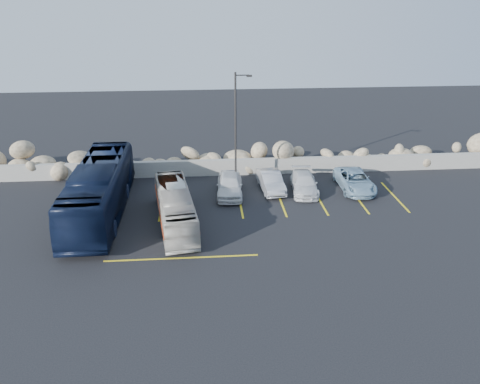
{
  "coord_description": "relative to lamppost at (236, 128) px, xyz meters",
  "views": [
    {
      "loc": [
        0.38,
        -20.94,
        12.84
      ],
      "look_at": [
        2.37,
        4.0,
        2.0
      ],
      "focal_mm": 35.0,
      "sensor_mm": 36.0,
      "label": 1
    }
  ],
  "objects": [
    {
      "name": "car_c",
      "position": [
        4.59,
        -1.13,
        -3.69
      ],
      "size": [
        2.06,
        4.29,
        1.2
      ],
      "primitive_type": "imported",
      "rotation": [
        0.0,
        0.0,
        -0.09
      ],
      "color": "silver",
      "rests_on": "ground"
    },
    {
      "name": "lamppost",
      "position": [
        0.0,
        0.0,
        0.0
      ],
      "size": [
        1.14,
        0.18,
        8.0
      ],
      "color": "#322F2C",
      "rests_on": "ground"
    },
    {
      "name": "riprap_pile",
      "position": [
        -2.56,
        3.7,
        -3.0
      ],
      "size": [
        54.0,
        2.8,
        2.6
      ],
      "primitive_type": null,
      "color": "#877358",
      "rests_on": "ground"
    },
    {
      "name": "ground",
      "position": [
        -2.56,
        -9.5,
        -4.3
      ],
      "size": [
        90.0,
        90.0,
        0.0
      ],
      "primitive_type": "plane",
      "color": "black",
      "rests_on": "ground"
    },
    {
      "name": "tour_coach",
      "position": [
        -8.68,
        -3.58,
        -2.68
      ],
      "size": [
        2.8,
        11.59,
        3.22
      ],
      "primitive_type": "imported",
      "rotation": [
        0.0,
        0.0,
        0.01
      ],
      "color": "black",
      "rests_on": "ground"
    },
    {
      "name": "seawall",
      "position": [
        -2.56,
        2.5,
        -3.7
      ],
      "size": [
        60.0,
        0.4,
        1.2
      ],
      "primitive_type": "cube",
      "color": "gray",
      "rests_on": "ground"
    },
    {
      "name": "car_d",
      "position": [
        8.19,
        -1.0,
        -3.66
      ],
      "size": [
        2.17,
        4.61,
        1.27
      ],
      "primitive_type": "imported",
      "rotation": [
        0.0,
        0.0,
        -0.01
      ],
      "color": "#86A9BF",
      "rests_on": "ground"
    },
    {
      "name": "parking_lines",
      "position": [
        2.09,
        -3.93,
        -4.29
      ],
      "size": [
        18.16,
        9.36,
        0.01
      ],
      "color": "yellow",
      "rests_on": "ground"
    },
    {
      "name": "car_b",
      "position": [
        2.34,
        -0.66,
        -3.65
      ],
      "size": [
        1.71,
        4.04,
        1.29
      ],
      "primitive_type": "imported",
      "rotation": [
        0.0,
        0.0,
        0.09
      ],
      "color": "#A3A4A8",
      "rests_on": "ground"
    },
    {
      "name": "car_a",
      "position": [
        -0.56,
        -1.27,
        -3.57
      ],
      "size": [
        1.95,
        4.33,
        1.44
      ],
      "primitive_type": "imported",
      "rotation": [
        0.0,
        0.0,
        -0.06
      ],
      "color": "silver",
      "rests_on": "ground"
    },
    {
      "name": "vintage_bus",
      "position": [
        -4.0,
        -5.39,
        -3.2
      ],
      "size": [
        2.97,
        8.04,
        2.19
      ],
      "primitive_type": "imported",
      "rotation": [
        0.0,
        0.0,
        0.15
      ],
      "color": "beige",
      "rests_on": "ground"
    }
  ]
}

